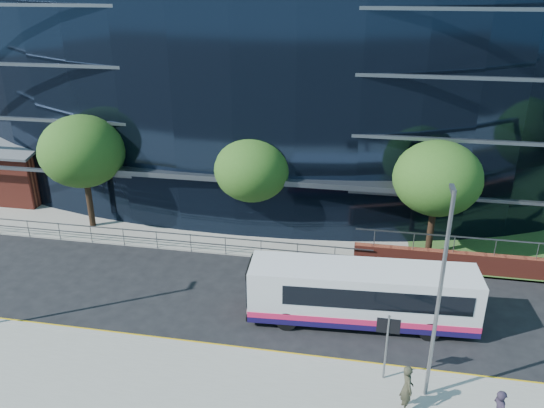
% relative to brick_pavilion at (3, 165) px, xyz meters
% --- Properties ---
extents(ground, '(200.00, 200.00, 0.00)m').
position_rel_brick_pavilion_xyz_m(ground, '(22.00, -13.50, -1.94)').
color(ground, black).
rests_on(ground, ground).
extents(kerb, '(80.00, 0.25, 0.16)m').
position_rel_brick_pavilion_xyz_m(kerb, '(22.00, -14.50, -1.86)').
color(kerb, gray).
rests_on(kerb, ground).
extents(yellow_line_outer, '(80.00, 0.08, 0.01)m').
position_rel_brick_pavilion_xyz_m(yellow_line_outer, '(22.00, -14.30, -1.93)').
color(yellow_line_outer, gold).
rests_on(yellow_line_outer, ground).
extents(yellow_line_inner, '(80.00, 0.08, 0.01)m').
position_rel_brick_pavilion_xyz_m(yellow_line_inner, '(22.00, -14.15, -1.93)').
color(yellow_line_inner, gold).
rests_on(yellow_line_inner, ground).
extents(far_forecourt, '(50.00, 8.00, 0.10)m').
position_rel_brick_pavilion_xyz_m(far_forecourt, '(16.00, -2.50, -1.89)').
color(far_forecourt, gray).
rests_on(far_forecourt, ground).
extents(glass_office, '(44.00, 23.10, 16.00)m').
position_rel_brick_pavilion_xyz_m(glass_office, '(18.00, 7.35, 6.06)').
color(glass_office, black).
rests_on(glass_office, ground).
extents(brick_pavilion, '(8.60, 6.66, 4.40)m').
position_rel_brick_pavilion_xyz_m(brick_pavilion, '(0.00, 0.00, 0.00)').
color(brick_pavilion, maroon).
rests_on(brick_pavilion, ground).
extents(guard_railings, '(24.00, 0.05, 1.10)m').
position_rel_brick_pavilion_xyz_m(guard_railings, '(14.00, -6.50, -1.12)').
color(guard_railings, slate).
rests_on(guard_railings, ground).
extents(street_sign, '(0.85, 0.09, 2.80)m').
position_rel_brick_pavilion_xyz_m(street_sign, '(26.50, -15.09, 0.21)').
color(street_sign, slate).
rests_on(street_sign, pavement_near).
extents(tree_far_a, '(4.95, 4.95, 6.98)m').
position_rel_brick_pavilion_xyz_m(tree_far_a, '(9.00, -4.50, 2.92)').
color(tree_far_a, black).
rests_on(tree_far_a, ground).
extents(tree_far_b, '(4.29, 4.29, 6.05)m').
position_rel_brick_pavilion_xyz_m(tree_far_b, '(19.00, -4.00, 2.27)').
color(tree_far_b, black).
rests_on(tree_far_b, ground).
extents(tree_far_c, '(4.62, 4.62, 6.51)m').
position_rel_brick_pavilion_xyz_m(tree_far_c, '(29.00, -4.50, 2.60)').
color(tree_far_c, black).
rests_on(tree_far_c, ground).
extents(streetlight_east, '(0.15, 0.77, 8.00)m').
position_rel_brick_pavilion_xyz_m(streetlight_east, '(28.00, -15.67, 2.50)').
color(streetlight_east, slate).
rests_on(streetlight_east, pavement_near).
extents(city_bus, '(10.01, 2.89, 2.67)m').
position_rel_brick_pavilion_xyz_m(city_bus, '(25.60, -11.38, -0.52)').
color(city_bus, silver).
rests_on(city_bus, ground).
extents(pedestrian_b, '(0.59, 0.75, 1.81)m').
position_rel_brick_pavilion_xyz_m(pedestrian_b, '(27.23, -16.53, -0.88)').
color(pedestrian_b, '#343324').
rests_on(pedestrian_b, pavement_near).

